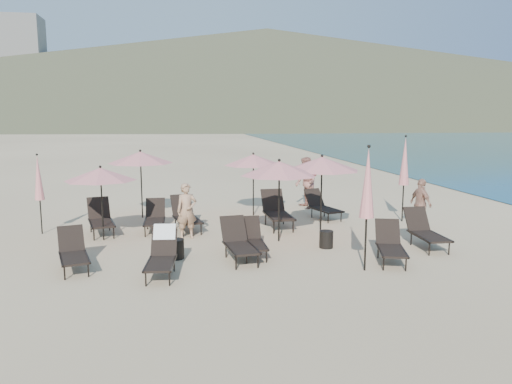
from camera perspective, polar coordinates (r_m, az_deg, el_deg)
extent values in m
plane|color=#D6BA8C|center=(12.18, 4.17, -7.63)|extent=(800.00, 800.00, 0.00)
cone|color=brown|center=(318.50, 1.28, 13.31)|extent=(690.00, 690.00, 55.00)
cone|color=brown|center=(392.25, 19.62, 10.31)|extent=(280.00, 280.00, 32.00)
cube|color=beige|center=(265.72, -25.41, 12.57)|extent=(22.00, 18.00, 48.00)
cube|color=beige|center=(324.41, -17.98, 11.30)|extent=(18.00, 16.00, 38.00)
cube|color=black|center=(11.77, -20.05, -7.12)|extent=(0.82, 1.21, 0.05)
cube|color=black|center=(12.42, -20.39, -5.02)|extent=(0.65, 0.54, 0.57)
cylinder|color=black|center=(11.37, -21.04, -8.62)|extent=(0.03, 0.03, 0.31)
cylinder|color=black|center=(12.28, -21.31, -7.34)|extent=(0.03, 0.03, 0.31)
cylinder|color=black|center=(11.40, -18.62, -8.44)|extent=(0.03, 0.03, 0.31)
cylinder|color=black|center=(12.30, -19.08, -7.18)|extent=(0.03, 0.03, 0.31)
cube|color=black|center=(11.80, -21.42, -7.11)|extent=(0.34, 1.21, 0.04)
cube|color=black|center=(11.84, -18.74, -6.92)|extent=(0.34, 1.21, 0.04)
cube|color=black|center=(10.85, -10.89, -8.09)|extent=(0.69, 1.16, 0.05)
cube|color=black|center=(11.48, -10.46, -5.72)|extent=(0.61, 0.48, 0.57)
cylinder|color=black|center=(10.50, -12.49, -9.67)|extent=(0.03, 0.03, 0.31)
cylinder|color=black|center=(11.39, -11.75, -8.16)|extent=(0.03, 0.03, 0.31)
cylinder|color=black|center=(10.44, -9.87, -9.70)|extent=(0.03, 0.03, 0.31)
cylinder|color=black|center=(11.33, -9.34, -8.18)|extent=(0.03, 0.03, 0.31)
cube|color=black|center=(10.93, -12.30, -7.96)|extent=(0.18, 1.23, 0.04)
cube|color=black|center=(10.86, -9.40, -7.98)|extent=(0.18, 1.23, 0.04)
cube|color=white|center=(11.56, -10.41, -4.52)|extent=(0.52, 0.31, 0.34)
cube|color=black|center=(12.16, -0.27, -6.09)|extent=(0.58, 1.10, 0.05)
cube|color=black|center=(12.79, -0.77, -4.10)|extent=(0.57, 0.42, 0.56)
cylinder|color=black|center=(11.74, -1.08, -7.47)|extent=(0.03, 0.03, 0.31)
cylinder|color=black|center=(12.62, -1.66, -6.28)|extent=(0.03, 0.03, 0.31)
cylinder|color=black|center=(11.81, 1.20, -7.37)|extent=(0.03, 0.03, 0.31)
cylinder|color=black|center=(12.69, 0.45, -6.20)|extent=(0.03, 0.03, 0.31)
cube|color=black|center=(12.16, -1.58, -6.04)|extent=(0.06, 1.22, 0.04)
cube|color=black|center=(12.24, 0.95, -5.94)|extent=(0.06, 1.22, 0.04)
cube|color=black|center=(11.76, -1.67, -6.47)|extent=(0.73, 1.24, 0.05)
cube|color=black|center=(12.44, -2.60, -4.23)|extent=(0.66, 0.51, 0.61)
cylinder|color=black|center=(11.29, -2.30, -8.07)|extent=(0.04, 0.04, 0.34)
cylinder|color=black|center=(12.24, -3.45, -6.72)|extent=(0.04, 0.04, 0.34)
cylinder|color=black|center=(11.42, 0.22, -7.87)|extent=(0.04, 0.04, 0.34)
cylinder|color=black|center=(12.36, -1.12, -6.55)|extent=(0.04, 0.04, 0.34)
cube|color=black|center=(11.74, -3.14, -6.46)|extent=(0.18, 1.33, 0.04)
cube|color=black|center=(11.88, -0.34, -6.26)|extent=(0.18, 1.33, 0.04)
cube|color=black|center=(12.03, 15.26, -6.51)|extent=(0.88, 1.25, 0.05)
cube|color=black|center=(12.69, 14.81, -4.40)|extent=(0.68, 0.58, 0.58)
cylinder|color=black|center=(11.60, 14.37, -7.93)|extent=(0.03, 0.03, 0.32)
cylinder|color=black|center=(12.52, 13.78, -6.65)|extent=(0.03, 0.03, 0.32)
cylinder|color=black|center=(11.68, 16.77, -7.92)|extent=(0.03, 0.03, 0.32)
cylinder|color=black|center=(12.59, 16.00, -6.65)|extent=(0.03, 0.03, 0.32)
cube|color=black|center=(12.04, 13.90, -6.40)|extent=(0.40, 1.22, 0.04)
cube|color=black|center=(12.12, 16.55, -6.41)|extent=(0.40, 1.22, 0.04)
cube|color=black|center=(13.59, 19.28, -4.84)|extent=(0.67, 1.22, 0.05)
cube|color=black|center=(14.23, 17.88, -2.95)|extent=(0.64, 0.48, 0.62)
cylinder|color=black|center=(13.09, 19.20, -6.17)|extent=(0.04, 0.04, 0.34)
cylinder|color=black|center=(13.98, 17.31, -5.12)|extent=(0.04, 0.04, 0.34)
cylinder|color=black|center=(13.32, 21.20, -6.01)|extent=(0.04, 0.04, 0.34)
cylinder|color=black|center=(14.20, 19.21, -5.00)|extent=(0.04, 0.04, 0.34)
cube|color=black|center=(13.50, 18.05, -4.83)|extent=(0.10, 1.34, 0.04)
cube|color=black|center=(13.76, 20.30, -4.68)|extent=(0.10, 1.34, 0.04)
cube|color=black|center=(14.99, -17.22, -3.44)|extent=(0.88, 1.33, 0.05)
cube|color=black|center=(15.73, -17.55, -1.76)|extent=(0.72, 0.59, 0.63)
cylinder|color=black|center=(14.51, -18.04, -4.63)|extent=(0.04, 0.04, 0.35)
cylinder|color=black|center=(15.53, -18.35, -3.76)|extent=(0.04, 0.04, 0.35)
cylinder|color=black|center=(14.56, -15.96, -4.49)|extent=(0.04, 0.04, 0.35)
cylinder|color=black|center=(15.58, -16.41, -3.63)|extent=(0.04, 0.04, 0.35)
cube|color=black|center=(15.01, -18.40, -3.44)|extent=(0.33, 1.35, 0.04)
cube|color=black|center=(15.06, -16.08, -3.29)|extent=(0.33, 1.35, 0.04)
cube|color=black|center=(14.95, -11.54, -3.37)|extent=(0.61, 1.14, 0.05)
cube|color=black|center=(15.63, -11.42, -1.80)|extent=(0.59, 0.44, 0.58)
cylinder|color=black|center=(14.54, -12.57, -4.42)|extent=(0.03, 0.03, 0.32)
cylinder|color=black|center=(15.48, -12.32, -3.60)|extent=(0.03, 0.03, 0.32)
cylinder|color=black|center=(14.52, -10.65, -4.39)|extent=(0.03, 0.03, 0.32)
cylinder|color=black|center=(15.45, -10.52, -3.57)|extent=(0.03, 0.03, 0.32)
cube|color=black|center=(15.01, -12.60, -3.32)|extent=(0.08, 1.26, 0.04)
cube|color=black|center=(14.98, -10.46, -3.27)|extent=(0.08, 1.26, 0.04)
cube|color=black|center=(14.90, -7.79, -3.19)|extent=(0.84, 1.32, 0.05)
cube|color=black|center=(15.63, -8.48, -1.50)|extent=(0.71, 0.57, 0.63)
cylinder|color=black|center=(14.40, -8.36, -4.38)|extent=(0.04, 0.04, 0.35)
cylinder|color=black|center=(15.40, -9.19, -3.52)|extent=(0.04, 0.04, 0.35)
cylinder|color=black|center=(14.51, -6.30, -4.23)|extent=(0.04, 0.04, 0.35)
cylinder|color=black|center=(15.51, -7.26, -3.38)|extent=(0.04, 0.04, 0.35)
cube|color=black|center=(14.88, -8.99, -3.19)|extent=(0.29, 1.36, 0.04)
cube|color=black|center=(15.01, -6.69, -3.03)|extent=(0.29, 1.36, 0.04)
cube|color=black|center=(15.15, 2.65, -2.78)|extent=(0.71, 1.35, 0.06)
cube|color=black|center=(15.95, 1.90, -0.97)|extent=(0.70, 0.52, 0.69)
cylinder|color=black|center=(14.59, 2.05, -4.04)|extent=(0.04, 0.04, 0.38)
cylinder|color=black|center=(15.69, 1.10, -3.11)|extent=(0.04, 0.04, 0.38)
cylinder|color=black|center=(14.73, 4.26, -3.93)|extent=(0.04, 0.04, 0.38)
cylinder|color=black|center=(15.82, 3.17, -3.02)|extent=(0.04, 0.04, 0.38)
cube|color=black|center=(15.13, 1.36, -2.74)|extent=(0.06, 1.51, 0.04)
cube|color=black|center=(15.28, 3.83, -2.64)|extent=(0.06, 1.51, 0.04)
cube|color=black|center=(16.59, 8.07, -2.02)|extent=(0.88, 1.27, 0.05)
cube|color=black|center=(17.18, 6.67, -0.65)|extent=(0.69, 0.58, 0.59)
cylinder|color=black|center=(16.10, 8.25, -2.99)|extent=(0.03, 0.03, 0.33)
cylinder|color=black|center=(16.91, 6.40, -2.37)|extent=(0.03, 0.03, 0.33)
cylinder|color=black|center=(16.38, 9.71, -2.82)|extent=(0.03, 0.03, 0.33)
cylinder|color=black|center=(17.18, 7.81, -2.22)|extent=(0.03, 0.03, 0.33)
cube|color=black|center=(16.47, 7.14, -2.04)|extent=(0.38, 1.26, 0.04)
cube|color=black|center=(16.79, 8.80, -1.87)|extent=(0.38, 1.26, 0.04)
cylinder|color=black|center=(14.32, -17.18, -1.52)|extent=(0.04, 0.04, 1.93)
cone|color=#DB847C|center=(14.19, -17.34, 1.96)|extent=(1.93, 1.93, 0.35)
sphere|color=black|center=(14.17, -17.38, 2.78)|extent=(0.07, 0.07, 0.07)
cylinder|color=black|center=(13.56, 2.64, -1.31)|extent=(0.04, 0.04, 2.11)
cone|color=#DB847C|center=(13.42, 2.67, 2.72)|extent=(2.11, 2.11, 0.38)
sphere|color=black|center=(13.40, 2.68, 3.66)|extent=(0.08, 0.08, 0.08)
cylinder|color=black|center=(14.45, 7.46, -0.63)|extent=(0.05, 0.05, 2.16)
cone|color=#DB847C|center=(14.33, 7.54, 3.23)|extent=(2.16, 2.16, 0.39)
sphere|color=black|center=(14.30, 7.56, 4.13)|extent=(0.08, 0.08, 0.08)
cylinder|color=black|center=(17.08, -12.96, 0.65)|extent=(0.04, 0.04, 2.14)
cone|color=#DB847C|center=(16.97, -13.07, 3.87)|extent=(2.14, 2.14, 0.39)
sphere|color=black|center=(16.95, -13.10, 4.63)|extent=(0.08, 0.08, 0.08)
cylinder|color=black|center=(17.04, -0.31, 0.65)|extent=(0.04, 0.04, 2.01)
cone|color=#DB847C|center=(16.94, -0.31, 3.70)|extent=(2.01, 2.01, 0.36)
sphere|color=black|center=(16.92, -0.31, 4.42)|extent=(0.08, 0.08, 0.08)
cylinder|color=black|center=(11.39, 12.40, -5.84)|extent=(0.04, 0.04, 1.21)
cone|color=#DB847C|center=(11.13, 12.64, 1.00)|extent=(0.33, 0.33, 1.54)
sphere|color=black|center=(11.05, 12.78, 5.11)|extent=(0.08, 0.08, 0.08)
cylinder|color=black|center=(16.83, 16.42, -1.23)|extent=(0.04, 0.04, 1.20)
cone|color=#DB847C|center=(16.65, 16.63, 3.40)|extent=(0.33, 0.33, 1.53)
sphere|color=black|center=(16.60, 16.76, 6.14)|extent=(0.08, 0.08, 0.08)
cylinder|color=black|center=(15.78, -23.35, -2.62)|extent=(0.04, 0.04, 1.01)
cone|color=#DB847C|center=(15.61, -23.61, 1.50)|extent=(0.27, 0.27, 1.28)
sphere|color=black|center=(15.54, -23.77, 3.94)|extent=(0.06, 0.06, 0.06)
cylinder|color=black|center=(12.27, -9.18, -6.44)|extent=(0.42, 0.42, 0.48)
cylinder|color=black|center=(13.19, 8.03, -5.38)|extent=(0.36, 0.36, 0.45)
imported|color=tan|center=(14.08, -7.92, -2.14)|extent=(0.61, 0.45, 1.56)
imported|color=#A36454|center=(18.49, 5.72, 1.07)|extent=(0.83, 1.01, 1.89)
imported|color=#AB7861|center=(15.89, 18.32, -1.29)|extent=(0.53, 0.95, 1.54)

